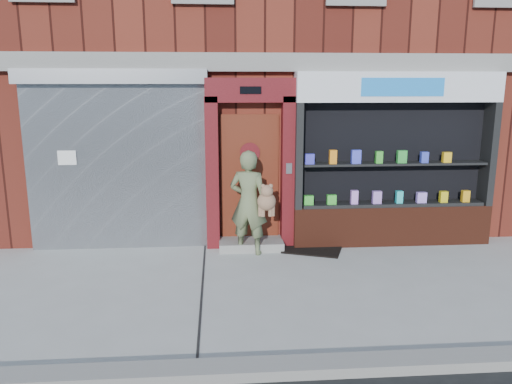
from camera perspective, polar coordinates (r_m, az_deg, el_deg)
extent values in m
plane|color=#9E9E99|center=(7.24, 6.38, -10.59)|extent=(80.00, 80.00, 0.00)
cube|color=gray|center=(5.35, 10.90, -18.88)|extent=(60.00, 0.30, 0.12)
cube|color=#4A1711|center=(12.67, 1.56, 17.71)|extent=(12.00, 8.00, 8.00)
cube|color=gray|center=(8.57, 4.45, 14.56)|extent=(12.00, 0.16, 0.30)
cube|color=gray|center=(8.77, -15.55, 2.62)|extent=(3.00, 0.10, 2.80)
cube|color=slate|center=(8.60, -16.22, 12.58)|extent=(3.10, 0.30, 0.24)
cube|color=white|center=(8.87, -20.79, 3.68)|extent=(0.30, 0.01, 0.24)
cube|color=#4B0C11|center=(8.54, -5.03, 2.09)|extent=(0.22, 0.28, 2.60)
cube|color=#4B0C11|center=(8.63, 3.65, 2.22)|extent=(0.22, 0.28, 2.60)
cube|color=#4B0C11|center=(8.43, -0.69, 11.57)|extent=(1.50, 0.28, 0.40)
cube|color=black|center=(8.28, -0.62, 11.56)|extent=(0.35, 0.01, 0.12)
cube|color=#5A1F10|center=(8.69, -0.71, 1.64)|extent=(1.00, 0.06, 2.20)
cylinder|color=black|center=(8.57, -0.70, 4.55)|extent=(0.28, 0.02, 0.28)
cylinder|color=#4B0C11|center=(8.56, -0.70, 4.54)|extent=(0.34, 0.02, 0.34)
cube|color=gray|center=(8.71, -0.58, -5.99)|extent=(1.10, 0.55, 0.15)
cube|color=slate|center=(8.46, 3.80, 2.70)|extent=(0.10, 0.02, 0.18)
cube|color=#542113|center=(9.22, 15.10, -3.59)|extent=(3.50, 0.40, 0.70)
cube|color=black|center=(8.54, 4.80, 4.14)|extent=(0.12, 0.40, 1.80)
cube|color=black|center=(9.68, 25.02, 3.98)|extent=(0.12, 0.40, 1.80)
cube|color=black|center=(9.14, 15.15, 4.29)|extent=(3.30, 0.03, 1.80)
cube|color=black|center=(9.13, 15.23, -1.29)|extent=(3.20, 0.36, 0.06)
cube|color=black|center=(8.99, 15.49, 3.17)|extent=(3.20, 0.36, 0.04)
cube|color=white|center=(8.89, 15.98, 11.47)|extent=(3.50, 0.40, 0.50)
cube|color=blue|center=(8.70, 16.45, 11.44)|extent=(1.40, 0.01, 0.30)
cube|color=green|center=(8.64, 6.03, -0.92)|extent=(0.16, 0.09, 0.16)
cube|color=green|center=(8.72, 8.62, -0.85)|extent=(0.16, 0.09, 0.17)
cube|color=#C181E9|center=(8.81, 11.16, -0.58)|extent=(0.12, 0.09, 0.24)
cube|color=#AB78D8|center=(8.93, 13.64, -0.59)|extent=(0.15, 0.09, 0.22)
cube|color=#27C2C6|center=(9.06, 16.04, -0.55)|extent=(0.11, 0.09, 0.22)
cube|color=#AE88F5|center=(9.21, 18.37, -0.59)|extent=(0.17, 0.09, 0.18)
cube|color=yellow|center=(9.37, 20.63, -0.51)|extent=(0.13, 0.09, 0.20)
cube|color=orange|center=(9.54, 22.81, -0.43)|extent=(0.13, 0.09, 0.20)
cube|color=#3C3BCA|center=(8.50, 6.14, 3.78)|extent=(0.15, 0.09, 0.17)
cube|color=orange|center=(8.58, 8.78, 3.99)|extent=(0.12, 0.09, 0.24)
cube|color=#434DE4|center=(8.68, 11.36, 3.98)|extent=(0.16, 0.09, 0.23)
cube|color=green|center=(8.80, 13.87, 3.89)|extent=(0.12, 0.09, 0.21)
cube|color=green|center=(8.93, 16.31, 3.90)|extent=(0.16, 0.09, 0.22)
cube|color=#3A49C6|center=(9.08, 18.67, 3.79)|extent=(0.13, 0.09, 0.19)
cube|color=yellow|center=(9.25, 20.96, 3.73)|extent=(0.14, 0.09, 0.18)
imported|color=#5F6B46|center=(8.26, -0.85, -1.22)|extent=(0.74, 0.61, 1.75)
sphere|color=brown|center=(8.12, 1.21, -1.08)|extent=(0.31, 0.31, 0.31)
sphere|color=brown|center=(8.03, 1.26, 0.11)|extent=(0.20, 0.20, 0.20)
sphere|color=brown|center=(8.01, 0.82, 0.68)|extent=(0.07, 0.07, 0.07)
sphere|color=brown|center=(8.02, 1.69, 0.69)|extent=(0.07, 0.07, 0.07)
cylinder|color=brown|center=(8.15, 0.50, -2.13)|extent=(0.07, 0.07, 0.18)
cylinder|color=brown|center=(8.17, 1.92, -2.11)|extent=(0.07, 0.07, 0.18)
cylinder|color=brown|center=(8.14, 0.79, -2.16)|extent=(0.07, 0.07, 0.18)
cylinder|color=brown|center=(8.15, 1.65, -2.15)|extent=(0.07, 0.07, 0.18)
cube|color=black|center=(8.70, 6.45, -6.51)|extent=(1.13, 0.97, 0.02)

